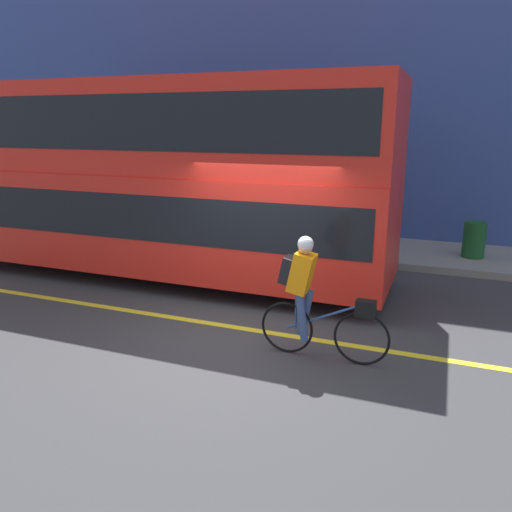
# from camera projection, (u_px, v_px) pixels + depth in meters

# --- Properties ---
(ground_plane) EXTENTS (80.00, 80.00, 0.00)m
(ground_plane) POSITION_uv_depth(u_px,v_px,m) (242.00, 332.00, 7.74)
(ground_plane) COLOR #38383A
(road_center_line) EXTENTS (50.00, 0.14, 0.01)m
(road_center_line) POSITION_uv_depth(u_px,v_px,m) (245.00, 329.00, 7.85)
(road_center_line) COLOR yellow
(road_center_line) RESTS_ON ground_plane
(sidewalk_curb) EXTENTS (60.00, 2.56, 0.16)m
(sidewalk_curb) POSITION_uv_depth(u_px,v_px,m) (326.00, 246.00, 12.75)
(sidewalk_curb) COLOR gray
(sidewalk_curb) RESTS_ON ground_plane
(building_facade) EXTENTS (60.00, 0.30, 9.41)m
(building_facade) POSITION_uv_depth(u_px,v_px,m) (346.00, 60.00, 12.84)
(building_facade) COLOR #33478C
(building_facade) RESTS_ON ground_plane
(bus) EXTENTS (9.37, 2.50, 3.91)m
(bus) POSITION_uv_depth(u_px,v_px,m) (158.00, 172.00, 10.03)
(bus) COLOR black
(bus) RESTS_ON ground_plane
(cyclist_on_bike) EXTENTS (1.79, 0.32, 1.70)m
(cyclist_on_bike) POSITION_uv_depth(u_px,v_px,m) (311.00, 294.00, 6.71)
(cyclist_on_bike) COLOR black
(cyclist_on_bike) RESTS_ON ground_plane
(trash_bin) EXTENTS (0.49, 0.49, 0.82)m
(trash_bin) POSITION_uv_depth(u_px,v_px,m) (474.00, 240.00, 11.31)
(trash_bin) COLOR #194C23
(trash_bin) RESTS_ON sidewalk_curb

